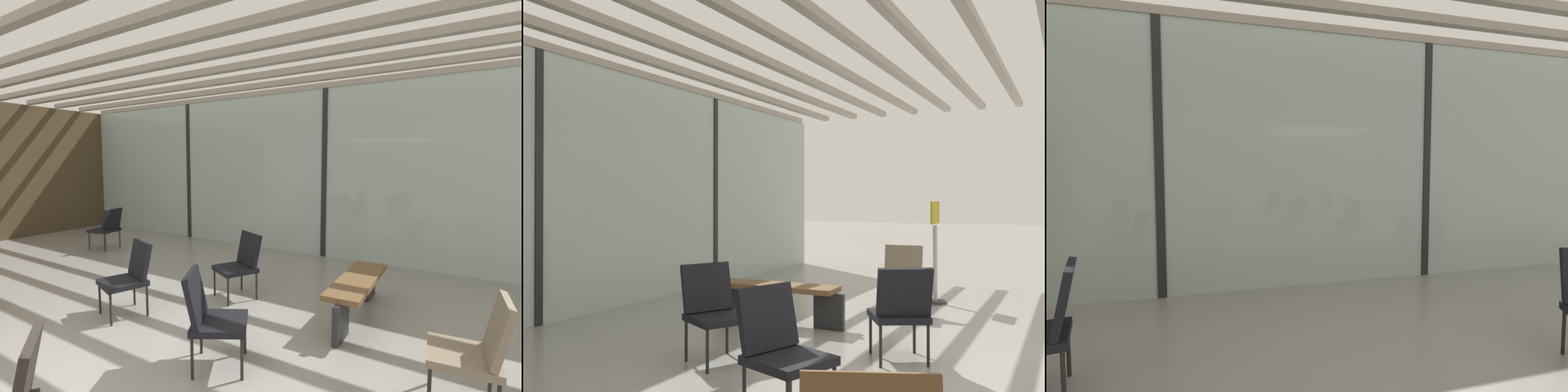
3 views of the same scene
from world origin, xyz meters
The scene contains 9 objects.
glass_curtain_wall centered at (0.00, 5.20, 1.61)m, with size 14.00×0.08×3.22m, color #A3B7B2.
window_mullion_1 centered at (0.00, 5.20, 1.61)m, with size 0.10×0.12×3.22m, color black.
window_mullion_2 centered at (3.50, 5.20, 1.61)m, with size 0.10×0.12×3.22m, color black.
lounge_chair_2 centered at (0.59, 1.05, 0.49)m, with size 0.70×0.68×0.87m.
lounge_chair_3 centered at (-0.14, 2.58, 0.49)m, with size 0.67×0.69×0.87m.
lounge_chair_5 centered at (-0.97, 1.43, 0.49)m, with size 0.62×0.65×0.87m.
lounge_chair_7 centered at (2.62, 1.63, 0.49)m, with size 0.57×0.53×0.87m.
waiting_bench centered at (1.40, 2.79, 0.36)m, with size 0.47×1.70×0.47m.
info_sign centered at (3.60, 1.42, 0.68)m, with size 0.44×0.32×1.44m.
Camera 2 is at (-4.15, -0.31, 1.46)m, focal length 37.11 mm.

